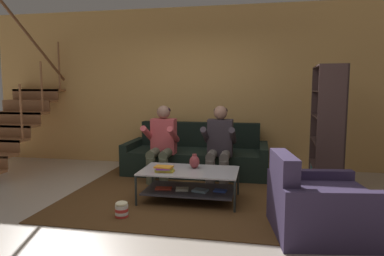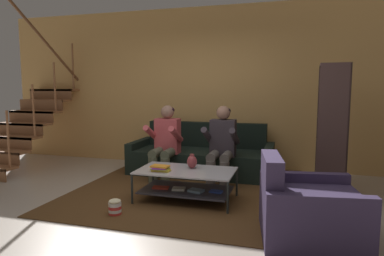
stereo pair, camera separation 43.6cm
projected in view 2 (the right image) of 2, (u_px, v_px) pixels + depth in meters
The scene contains 13 objects.
ground at pixel (165, 209), 4.12m from camera, with size 16.80×16.80×0.00m, color #B4A799.
back_partition at pixel (212, 88), 6.29m from camera, with size 8.40×0.12×2.90m, color tan.
staircase_run at pixel (41, 104), 6.59m from camera, with size 0.99×2.88×2.95m.
couch at pixel (202, 157), 5.82m from camera, with size 2.37×0.94×0.84m.
person_seated_left at pixel (165, 140), 5.38m from camera, with size 0.50×0.58×1.17m.
person_seated_right at pixel (222, 142), 5.13m from camera, with size 0.50×0.58×1.18m.
coffee_table at pixel (186, 180), 4.40m from camera, with size 1.24×0.70×0.40m.
area_rug at pixel (193, 187), 5.02m from camera, with size 3.14×3.38×0.01m.
vase at pixel (192, 162), 4.48m from camera, with size 0.13×0.13×0.19m.
book_stack at pixel (160, 168), 4.32m from camera, with size 0.25×0.18×0.07m.
bookshelf at pixel (333, 144), 4.66m from camera, with size 0.41×0.92×1.75m.
armchair at pixel (307, 211), 3.28m from camera, with size 1.04×1.00×0.81m.
popcorn_tub at pixel (115, 207), 3.92m from camera, with size 0.15×0.15×0.19m.
Camera 2 is at (1.43, -3.73, 1.46)m, focal length 32.00 mm.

